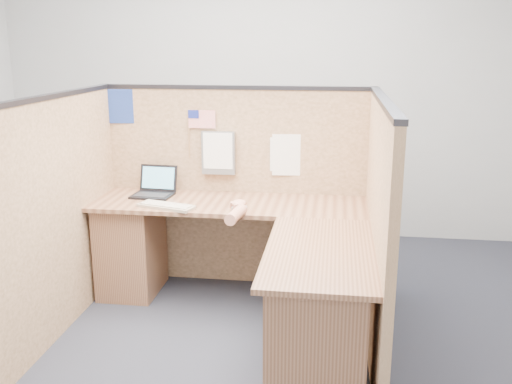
# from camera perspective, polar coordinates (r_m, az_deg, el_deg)

# --- Properties ---
(floor) EXTENTS (5.00, 5.00, 0.00)m
(floor) POSITION_cam_1_polar(r_m,az_deg,el_deg) (3.74, -4.56, -14.70)
(floor) COLOR black
(floor) RESTS_ON ground
(wall_back) EXTENTS (5.00, 0.00, 5.00)m
(wall_back) POSITION_cam_1_polar(r_m,az_deg,el_deg) (5.49, 0.30, 10.18)
(wall_back) COLOR #A1A4A6
(wall_back) RESTS_ON floor
(cubicle_partitions) EXTENTS (2.06, 1.83, 1.53)m
(cubicle_partitions) POSITION_cam_1_polar(r_m,az_deg,el_deg) (3.82, -3.41, -1.47)
(cubicle_partitions) COLOR brown
(cubicle_partitions) RESTS_ON floor
(l_desk) EXTENTS (1.95, 1.75, 0.73)m
(l_desk) POSITION_cam_1_polar(r_m,az_deg,el_deg) (3.79, -1.00, -7.64)
(l_desk) COLOR brown
(l_desk) RESTS_ON floor
(laptop) EXTENTS (0.30, 0.29, 0.21)m
(laptop) POSITION_cam_1_polar(r_m,az_deg,el_deg) (4.32, -10.12, 0.40)
(laptop) COLOR black
(laptop) RESTS_ON l_desk
(keyboard) EXTENTS (0.42, 0.24, 0.03)m
(keyboard) POSITION_cam_1_polar(r_m,az_deg,el_deg) (3.97, -8.97, -1.39)
(keyboard) COLOR gray
(keyboard) RESTS_ON l_desk
(mouse) EXTENTS (0.12, 0.07, 0.05)m
(mouse) POSITION_cam_1_polar(r_m,az_deg,el_deg) (3.85, -1.70, -1.54)
(mouse) COLOR silver
(mouse) RESTS_ON l_desk
(hand_forearm) EXTENTS (0.12, 0.40, 0.09)m
(hand_forearm) POSITION_cam_1_polar(r_m,az_deg,el_deg) (3.71, -1.91, -1.93)
(hand_forearm) COLOR tan
(hand_forearm) RESTS_ON l_desk
(blue_poster) EXTENTS (0.19, 0.02, 0.26)m
(blue_poster) POSITION_cam_1_polar(r_m,az_deg,el_deg) (4.47, -13.37, 8.34)
(blue_poster) COLOR navy
(blue_poster) RESTS_ON cubicle_partitions
(american_flag) EXTENTS (0.21, 0.01, 0.36)m
(american_flag) POSITION_cam_1_polar(r_m,az_deg,el_deg) (4.29, -5.76, 7.09)
(american_flag) COLOR olive
(american_flag) RESTS_ON cubicle_partitions
(file_holder) EXTENTS (0.25, 0.05, 0.32)m
(file_holder) POSITION_cam_1_polar(r_m,az_deg,el_deg) (4.28, -3.77, 3.94)
(file_holder) COLOR slate
(file_holder) RESTS_ON cubicle_partitions
(paper_left) EXTENTS (0.20, 0.01, 0.25)m
(paper_left) POSITION_cam_1_polar(r_m,az_deg,el_deg) (4.23, 2.76, 3.77)
(paper_left) COLOR white
(paper_left) RESTS_ON cubicle_partitions
(paper_right) EXTENTS (0.24, 0.03, 0.31)m
(paper_right) POSITION_cam_1_polar(r_m,az_deg,el_deg) (4.23, 3.28, 3.71)
(paper_right) COLOR white
(paper_right) RESTS_ON cubicle_partitions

